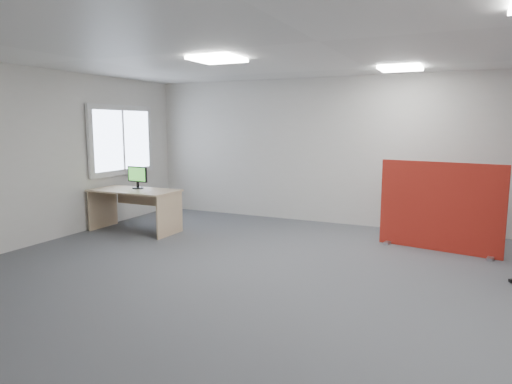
% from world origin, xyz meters
% --- Properties ---
extents(floor, '(9.00, 9.00, 0.00)m').
position_xyz_m(floor, '(0.00, 0.00, 0.00)').
color(floor, '#515358').
rests_on(floor, ground).
extents(ceiling, '(9.00, 7.00, 0.02)m').
position_xyz_m(ceiling, '(0.00, 0.00, 2.70)').
color(ceiling, white).
rests_on(ceiling, wall_back).
extents(wall_back, '(9.00, 0.02, 2.70)m').
position_xyz_m(wall_back, '(0.00, 3.50, 1.35)').
color(wall_back, silver).
rests_on(wall_back, floor).
extents(wall_front, '(9.00, 0.02, 2.70)m').
position_xyz_m(wall_front, '(0.00, -3.50, 1.35)').
color(wall_front, silver).
rests_on(wall_front, floor).
extents(wall_left, '(0.02, 7.00, 2.70)m').
position_xyz_m(wall_left, '(-4.50, 0.00, 1.35)').
color(wall_left, silver).
rests_on(wall_left, floor).
extents(window, '(0.06, 1.70, 1.30)m').
position_xyz_m(window, '(-4.44, 2.00, 1.55)').
color(window, white).
rests_on(window, wall_left).
extents(ceiling_lights, '(4.10, 4.10, 0.04)m').
position_xyz_m(ceiling_lights, '(0.33, 0.67, 2.67)').
color(ceiling_lights, white).
rests_on(ceiling_lights, ceiling).
extents(red_divider, '(1.72, 0.37, 1.31)m').
position_xyz_m(red_divider, '(1.17, 2.28, 0.64)').
color(red_divider, maroon).
rests_on(red_divider, floor).
extents(second_desk, '(1.51, 0.76, 0.73)m').
position_xyz_m(second_desk, '(-3.68, 1.43, 0.55)').
color(second_desk, '#DBB78C').
rests_on(second_desk, floor).
extents(monitor_second, '(0.43, 0.19, 0.39)m').
position_xyz_m(monitor_second, '(-3.72, 1.53, 0.94)').
color(monitor_second, black).
rests_on(monitor_second, second_desk).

